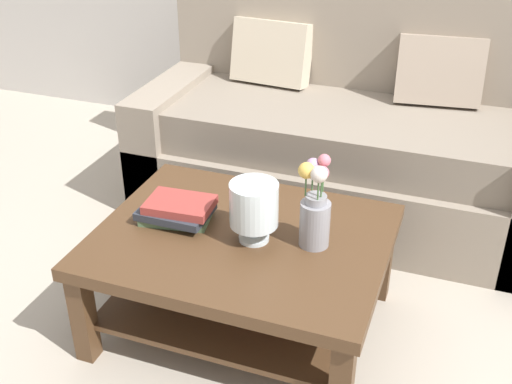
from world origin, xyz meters
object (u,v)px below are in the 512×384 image
object	(u,v)px
couch	(346,139)
glass_hurricane_vase	(255,206)
book_stack_main	(177,210)
coffee_table	(243,261)
flower_pitcher	(315,209)

from	to	relation	value
couch	glass_hurricane_vase	size ratio (longest dim) A/B	8.75
couch	book_stack_main	size ratio (longest dim) A/B	6.91
book_stack_main	couch	bearing A→B (deg)	69.23
coffee_table	couch	bearing A→B (deg)	82.85
book_stack_main	glass_hurricane_vase	size ratio (longest dim) A/B	1.27
book_stack_main	glass_hurricane_vase	distance (m)	0.34
flower_pitcher	coffee_table	bearing A→B (deg)	-172.68
book_stack_main	glass_hurricane_vase	world-z (taller)	glass_hurricane_vase
flower_pitcher	glass_hurricane_vase	bearing A→B (deg)	-167.64
couch	coffee_table	size ratio (longest dim) A/B	1.88
glass_hurricane_vase	flower_pitcher	bearing A→B (deg)	12.36
flower_pitcher	book_stack_main	bearing A→B (deg)	-177.94
coffee_table	flower_pitcher	xyz separation A→B (m)	(0.26, 0.03, 0.26)
couch	book_stack_main	xyz separation A→B (m)	(-0.41, -1.07, 0.10)
couch	glass_hurricane_vase	world-z (taller)	couch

